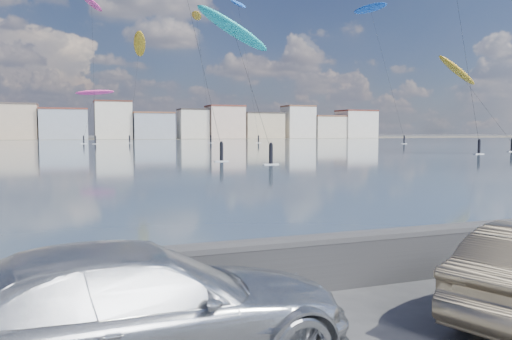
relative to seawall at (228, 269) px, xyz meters
The scene contains 13 objects.
bay_water 88.80m from the seawall, 90.00° to the left, with size 500.00×177.00×0.00m, color #2D4153.
far_shore_strip 197.30m from the seawall, 90.00° to the left, with size 500.00×60.00×0.00m, color #4C473D.
seawall is the anchor object (origin of this frame).
far_buildings 183.39m from the seawall, 89.59° to the left, with size 240.79×13.26×14.60m.
car_silver 2.81m from the seawall, 129.73° to the right, with size 2.26×5.55×1.61m, color silver.
kitesurfer_3 48.84m from the seawall, 72.46° to the left, with size 8.69×13.73×16.94m.
kitesurfer_4 124.67m from the seawall, 88.82° to the left, with size 9.60×11.86×13.79m.
kitesurfer_5 135.34m from the seawall, 71.97° to the left, with size 3.65×20.64×40.28m.
kitesurfer_7 127.25m from the seawall, 56.25° to the left, with size 6.57×18.18×35.17m.
kitesurfer_10 122.62m from the seawall, 88.97° to the left, with size 7.06×11.18×34.96m.
kitesurfer_14 77.50m from the seawall, 45.47° to the left, with size 8.65×10.42×15.10m.
kitesurfer_15 130.16m from the seawall, 83.64° to the left, with size 6.94×14.04×29.00m.
kitesurfer_16 129.86m from the seawall, 76.93° to the left, with size 4.58×15.83×34.33m.
Camera 1 is at (-2.47, -5.56, 3.00)m, focal length 35.00 mm.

